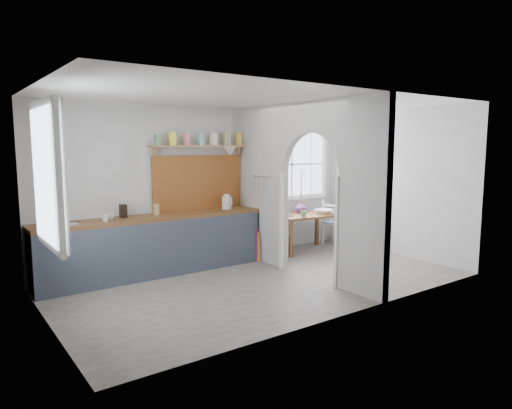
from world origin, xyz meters
TOP-DOWN VIEW (x-y plane):
  - floor at (0.00, 0.00)m, footprint 5.80×3.20m
  - ceiling at (0.00, 0.00)m, footprint 5.80×3.20m
  - walls at (0.00, 0.00)m, footprint 5.81×3.21m
  - partition at (0.70, 0.06)m, footprint 0.12×3.20m
  - kitchen_window at (-2.87, 0.00)m, footprint 0.10×1.16m
  - nook_window at (1.80, 1.56)m, footprint 1.76×0.10m
  - counter at (-1.13, 1.33)m, footprint 3.50×0.60m
  - sink at (-2.43, 1.30)m, footprint 0.40×0.40m
  - backsplash at (-0.20, 1.58)m, footprint 1.65×0.03m
  - shelf at (-0.20, 1.49)m, footprint 1.75×0.20m
  - pendant_lamp at (0.15, 1.15)m, footprint 0.26×0.26m
  - utensil_rail at (0.61, 0.90)m, footprint 0.02×0.50m
  - dining_table at (1.78, 1.13)m, footprint 1.20×0.89m
  - chair_left at (0.96, 1.06)m, footprint 0.48×0.48m
  - chair_right at (2.66, 1.19)m, footprint 0.48×0.48m
  - kettle at (0.18, 1.32)m, footprint 0.24×0.20m
  - mug_a at (-1.88, 1.23)m, footprint 0.11×0.11m
  - mug_b at (-1.78, 1.34)m, footprint 0.12×0.12m
  - knife_block at (-1.55, 1.42)m, footprint 0.10×0.13m
  - jar at (-1.03, 1.43)m, footprint 0.13×0.13m
  - towel_magenta at (0.58, 1.00)m, footprint 0.02×0.03m
  - towel_orange at (0.58, 0.95)m, footprint 0.02×0.03m
  - bowl at (2.11, 0.98)m, footprint 0.41×0.41m
  - table_cup at (1.57, 0.94)m, footprint 0.12×0.12m
  - plate at (1.40, 1.14)m, footprint 0.17×0.17m
  - vase at (1.85, 1.33)m, footprint 0.23×0.23m

SIDE VIEW (x-z plane):
  - floor at x=0.00m, z-range -0.01..0.01m
  - towel_orange at x=0.58m, z-range -0.01..0.51m
  - towel_magenta at x=0.58m, z-range -0.02..0.57m
  - dining_table at x=1.78m, z-range 0.00..0.69m
  - chair_right at x=2.66m, z-range 0.00..0.89m
  - chair_left at x=0.96m, z-range 0.00..0.90m
  - counter at x=-1.13m, z-range 0.01..0.91m
  - plate at x=1.40m, z-range 0.69..0.71m
  - bowl at x=2.11m, z-range 0.69..0.77m
  - table_cup at x=1.57m, z-range 0.69..0.80m
  - vase at x=1.85m, z-range 0.69..0.91m
  - sink at x=-2.43m, z-range 0.88..0.90m
  - mug_b at x=-1.78m, z-range 0.90..0.99m
  - mug_a at x=-1.88m, z-range 0.90..1.00m
  - jar at x=-1.03m, z-range 0.90..1.06m
  - knife_block at x=-1.55m, z-range 0.90..1.10m
  - kettle at x=0.18m, z-range 0.90..1.15m
  - walls at x=0.00m, z-range 0.00..2.60m
  - backsplash at x=-0.20m, z-range 0.90..1.80m
  - utensil_rail at x=0.61m, z-range 1.44..1.46m
  - partition at x=0.70m, z-range 0.15..2.75m
  - nook_window at x=1.80m, z-range 0.95..2.25m
  - kitchen_window at x=-2.87m, z-range 0.90..2.40m
  - pendant_lamp at x=0.15m, z-range 1.80..1.96m
  - shelf at x=-0.20m, z-range 1.90..2.11m
  - ceiling at x=0.00m, z-range 2.60..2.60m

